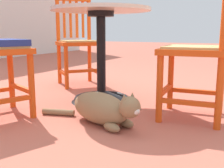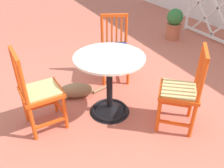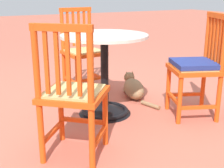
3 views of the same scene
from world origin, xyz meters
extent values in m
plane|color=#BC604C|center=(0.00, 0.00, 0.00)|extent=(24.00, 24.00, 0.00)
cone|color=black|center=(-0.11, 0.11, 0.05)|extent=(0.48, 0.48, 0.10)
torus|color=black|center=(-0.11, 0.11, 0.03)|extent=(0.44, 0.44, 0.04)
cylinder|color=black|center=(-0.11, 0.11, 0.37)|extent=(0.07, 0.07, 0.66)
cylinder|color=black|center=(-0.11, 0.11, 0.68)|extent=(0.20, 0.20, 0.04)
cylinder|color=silver|center=(-0.11, 0.11, 0.72)|extent=(0.76, 0.76, 0.02)
cylinder|color=#E04C14|center=(0.41, 0.42, 0.23)|extent=(0.04, 0.04, 0.45)
cylinder|color=#E04C14|center=(0.15, 0.64, 0.23)|extent=(0.04, 0.04, 0.45)
cylinder|color=#E04C14|center=(0.63, 0.68, 0.46)|extent=(0.04, 0.04, 0.91)
cylinder|color=#E04C14|center=(0.37, 0.90, 0.46)|extent=(0.04, 0.04, 0.91)
cube|color=#E04C14|center=(0.52, 0.55, 0.14)|extent=(0.24, 0.28, 0.03)
cube|color=#E04C14|center=(0.26, 0.77, 0.14)|extent=(0.24, 0.28, 0.03)
cube|color=#E04C14|center=(0.28, 0.53, 0.17)|extent=(0.28, 0.24, 0.03)
cube|color=#E04C14|center=(0.39, 0.66, 0.43)|extent=(0.56, 0.56, 0.04)
cube|color=tan|center=(0.39, 0.66, 0.45)|extent=(0.49, 0.49, 0.02)
cube|color=#E04C14|center=(0.58, 0.73, 0.68)|extent=(0.03, 0.03, 0.39)
cube|color=#E04C14|center=(0.53, 0.77, 0.68)|extent=(0.03, 0.03, 0.39)
cube|color=#E04C14|center=(0.47, 0.81, 0.68)|extent=(0.03, 0.03, 0.39)
cube|color=#E04C14|center=(0.42, 0.86, 0.68)|extent=(0.03, 0.03, 0.39)
cube|color=#E04C14|center=(0.50, 0.79, 0.89)|extent=(0.31, 0.27, 0.04)
cylinder|color=#E04C14|center=(-0.57, 0.61, 0.23)|extent=(0.04, 0.04, 0.45)
cylinder|color=#E04C14|center=(-0.69, 0.29, 0.23)|extent=(0.04, 0.04, 0.45)
cylinder|color=#E04C14|center=(-0.88, 0.73, 0.46)|extent=(0.04, 0.04, 0.91)
cylinder|color=#E04C14|center=(-1.01, 0.42, 0.46)|extent=(0.04, 0.04, 0.91)
cube|color=#E04C14|center=(-0.72, 0.67, 0.14)|extent=(0.33, 0.15, 0.03)
cube|color=#E04C14|center=(-0.85, 0.36, 0.14)|extent=(0.33, 0.15, 0.03)
cube|color=#E04C14|center=(-0.63, 0.45, 0.17)|extent=(0.15, 0.33, 0.03)
cube|color=#E04C14|center=(-0.79, 0.51, 0.43)|extent=(0.52, 0.52, 0.04)
cube|color=tan|center=(-0.79, 0.51, 0.45)|extent=(0.45, 0.45, 0.02)
cube|color=#E04C14|center=(-0.91, 0.67, 0.68)|extent=(0.03, 0.03, 0.39)
cube|color=#E04C14|center=(-0.93, 0.61, 0.68)|extent=(0.03, 0.03, 0.39)
cube|color=#E04C14|center=(-0.96, 0.54, 0.68)|extent=(0.03, 0.03, 0.39)
cube|color=#E04C14|center=(-0.98, 0.48, 0.68)|extent=(0.03, 0.03, 0.39)
cube|color=#E04C14|center=(-0.95, 0.58, 0.89)|extent=(0.17, 0.36, 0.04)
cube|color=navy|center=(-0.79, 0.51, 0.48)|extent=(0.47, 0.47, 0.04)
cylinder|color=#E04C14|center=(-0.40, -0.46, 0.23)|extent=(0.04, 0.04, 0.45)
cylinder|color=#E04C14|center=(-0.06, -0.44, 0.23)|extent=(0.04, 0.04, 0.45)
cylinder|color=#E04C14|center=(-0.37, -0.80, 0.46)|extent=(0.04, 0.04, 0.91)
cylinder|color=#E04C14|center=(-0.04, -0.77, 0.46)|extent=(0.04, 0.04, 0.91)
cube|color=#E04C14|center=(-0.39, -0.63, 0.14)|extent=(0.05, 0.34, 0.03)
cube|color=#E04C14|center=(-0.05, -0.60, 0.14)|extent=(0.05, 0.34, 0.03)
cube|color=#E04C14|center=(-0.23, -0.45, 0.17)|extent=(0.34, 0.05, 0.03)
cube|color=#E04C14|center=(-0.22, -0.62, 0.43)|extent=(0.43, 0.43, 0.04)
cube|color=tan|center=(-0.22, -0.62, 0.45)|extent=(0.38, 0.38, 0.02)
cube|color=#E04C14|center=(-0.31, -0.80, 0.68)|extent=(0.03, 0.02, 0.39)
cube|color=#E04C14|center=(-0.24, -0.79, 0.68)|extent=(0.03, 0.02, 0.39)
cube|color=#E04C14|center=(-0.17, -0.78, 0.68)|extent=(0.03, 0.02, 0.39)
cube|color=#E04C14|center=(-0.10, -0.78, 0.68)|extent=(0.03, 0.02, 0.39)
cube|color=#E04C14|center=(-0.21, -0.79, 0.89)|extent=(0.38, 0.06, 0.04)
ellipsoid|color=#8E704C|center=(-0.59, -0.15, 0.10)|extent=(0.33, 0.48, 0.19)
ellipsoid|color=silver|center=(-0.62, -0.24, 0.08)|extent=(0.20, 0.22, 0.14)
sphere|color=#8E704C|center=(-0.67, -0.38, 0.15)|extent=(0.12, 0.12, 0.12)
ellipsoid|color=silver|center=(-0.68, -0.42, 0.14)|extent=(0.06, 0.06, 0.04)
cone|color=#8E704C|center=(-0.63, -0.38, 0.20)|extent=(0.04, 0.04, 0.04)
cone|color=#8E704C|center=(-0.69, -0.36, 0.20)|extent=(0.04, 0.04, 0.04)
ellipsoid|color=#8E704C|center=(-0.59, -0.32, 0.03)|extent=(0.09, 0.13, 0.05)
ellipsoid|color=#8E704C|center=(-0.69, -0.28, 0.03)|extent=(0.09, 0.13, 0.05)
cylinder|color=#8E704C|center=(-0.58, 0.18, 0.02)|extent=(0.10, 0.22, 0.04)
camera|label=1|loc=(-2.00, -0.96, 0.55)|focal=44.37mm
camera|label=2|loc=(1.86, -0.82, 1.75)|focal=36.83mm
camera|label=3|loc=(1.06, 2.48, 1.09)|focal=49.21mm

